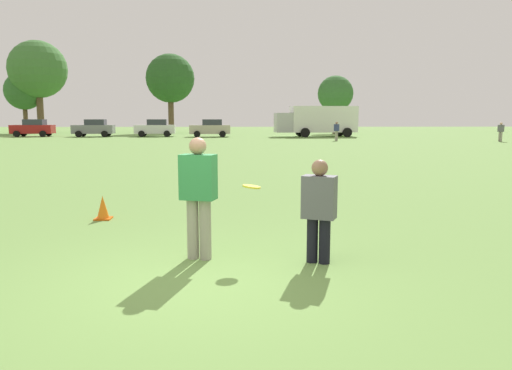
{
  "coord_description": "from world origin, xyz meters",
  "views": [
    {
      "loc": [
        0.53,
        -5.9,
        2.05
      ],
      "look_at": [
        0.81,
        2.11,
        0.92
      ],
      "focal_mm": 33.81,
      "sensor_mm": 36.0,
      "label": 1
    }
  ],
  "objects_px": {
    "player_thrower": "(198,191)",
    "player_defender": "(319,206)",
    "parked_car_near_right": "(210,128)",
    "parked_car_mid_left": "(33,128)",
    "traffic_cone": "(103,208)",
    "box_truck": "(317,120)",
    "parked_car_mid_right": "(155,128)",
    "frisbee": "(251,187)",
    "bystander_sideline_watcher": "(337,130)",
    "parked_car_center": "(94,128)",
    "bystander_far_jogger": "(501,131)"
  },
  "relations": [
    {
      "from": "player_thrower",
      "to": "bystander_sideline_watcher",
      "type": "distance_m",
      "value": 36.56
    },
    {
      "from": "traffic_cone",
      "to": "bystander_sideline_watcher",
      "type": "bearing_deg",
      "value": 70.87
    },
    {
      "from": "frisbee",
      "to": "parked_car_mid_left",
      "type": "relative_size",
      "value": 0.06
    },
    {
      "from": "parked_car_center",
      "to": "parked_car_near_right",
      "type": "bearing_deg",
      "value": -4.18
    },
    {
      "from": "traffic_cone",
      "to": "player_thrower",
      "type": "bearing_deg",
      "value": -52.36
    },
    {
      "from": "frisbee",
      "to": "traffic_cone",
      "type": "xyz_separation_m",
      "value": [
        -2.94,
        2.68,
        -0.81
      ]
    },
    {
      "from": "parked_car_mid_left",
      "to": "traffic_cone",
      "type": "bearing_deg",
      "value": -65.81
    },
    {
      "from": "player_thrower",
      "to": "parked_car_mid_left",
      "type": "xyz_separation_m",
      "value": [
        -21.21,
        45.2,
        -0.07
      ]
    },
    {
      "from": "box_truck",
      "to": "bystander_far_jogger",
      "type": "height_order",
      "value": "box_truck"
    },
    {
      "from": "player_defender",
      "to": "box_truck",
      "type": "xyz_separation_m",
      "value": [
        7.11,
        44.16,
        0.94
      ]
    },
    {
      "from": "player_thrower",
      "to": "parked_car_near_right",
      "type": "bearing_deg",
      "value": 93.18
    },
    {
      "from": "box_truck",
      "to": "bystander_sideline_watcher",
      "type": "distance_m",
      "value": 8.56
    },
    {
      "from": "player_thrower",
      "to": "player_defender",
      "type": "xyz_separation_m",
      "value": [
        1.7,
        -0.25,
        -0.18
      ]
    },
    {
      "from": "player_thrower",
      "to": "parked_car_center",
      "type": "distance_m",
      "value": 47.09
    },
    {
      "from": "frisbee",
      "to": "traffic_cone",
      "type": "distance_m",
      "value": 4.05
    },
    {
      "from": "parked_car_near_right",
      "to": "bystander_far_jogger",
      "type": "relative_size",
      "value": 2.65
    },
    {
      "from": "frisbee",
      "to": "parked_car_center",
      "type": "height_order",
      "value": "parked_car_center"
    },
    {
      "from": "parked_car_mid_left",
      "to": "parked_car_near_right",
      "type": "xyz_separation_m",
      "value": [
        18.77,
        -1.37,
        0.0
      ]
    },
    {
      "from": "parked_car_center",
      "to": "parked_car_mid_right",
      "type": "distance_m",
      "value": 6.42
    },
    {
      "from": "player_defender",
      "to": "frisbee",
      "type": "bearing_deg",
      "value": 157.46
    },
    {
      "from": "traffic_cone",
      "to": "parked_car_mid_left",
      "type": "xyz_separation_m",
      "value": [
        -19.04,
        42.39,
        0.69
      ]
    },
    {
      "from": "player_defender",
      "to": "parked_car_center",
      "type": "distance_m",
      "value": 47.88
    },
    {
      "from": "bystander_far_jogger",
      "to": "player_defender",
      "type": "bearing_deg",
      "value": -122.03
    },
    {
      "from": "frisbee",
      "to": "parked_car_mid_left",
      "type": "distance_m",
      "value": 50.14
    },
    {
      "from": "parked_car_center",
      "to": "bystander_sideline_watcher",
      "type": "relative_size",
      "value": 2.62
    },
    {
      "from": "parked_car_mid_left",
      "to": "parked_car_mid_right",
      "type": "xyz_separation_m",
      "value": [
        12.92,
        -0.32,
        0.0
      ]
    },
    {
      "from": "player_thrower",
      "to": "frisbee",
      "type": "distance_m",
      "value": 0.78
    },
    {
      "from": "player_thrower",
      "to": "parked_car_mid_right",
      "type": "relative_size",
      "value": 0.41
    },
    {
      "from": "frisbee",
      "to": "parked_car_center",
      "type": "xyz_separation_m",
      "value": [
        -15.47,
        44.6,
        -0.12
      ]
    },
    {
      "from": "parked_car_center",
      "to": "parked_car_mid_right",
      "type": "relative_size",
      "value": 1.0
    },
    {
      "from": "frisbee",
      "to": "parked_car_mid_right",
      "type": "xyz_separation_m",
      "value": [
        -9.06,
        44.75,
        -0.12
      ]
    },
    {
      "from": "player_defender",
      "to": "traffic_cone",
      "type": "relative_size",
      "value": 3.06
    },
    {
      "from": "parked_car_mid_left",
      "to": "bystander_sideline_watcher",
      "type": "height_order",
      "value": "parked_car_mid_left"
    },
    {
      "from": "bystander_sideline_watcher",
      "to": "player_thrower",
      "type": "bearing_deg",
      "value": -104.47
    },
    {
      "from": "player_thrower",
      "to": "bystander_far_jogger",
      "type": "distance_m",
      "value": 40.08
    },
    {
      "from": "box_truck",
      "to": "parked_car_mid_right",
      "type": "bearing_deg",
      "value": 176.73
    },
    {
      "from": "player_thrower",
      "to": "traffic_cone",
      "type": "relative_size",
      "value": 3.68
    },
    {
      "from": "traffic_cone",
      "to": "bystander_sideline_watcher",
      "type": "distance_m",
      "value": 34.5
    },
    {
      "from": "player_thrower",
      "to": "parked_car_mid_left",
      "type": "height_order",
      "value": "parked_car_mid_left"
    },
    {
      "from": "parked_car_near_right",
      "to": "parked_car_mid_left",
      "type": "bearing_deg",
      "value": 175.84
    },
    {
      "from": "parked_car_mid_right",
      "to": "bystander_sideline_watcher",
      "type": "distance_m",
      "value": 19.84
    },
    {
      "from": "parked_car_mid_right",
      "to": "bystander_far_jogger",
      "type": "height_order",
      "value": "parked_car_mid_right"
    },
    {
      "from": "traffic_cone",
      "to": "parked_car_near_right",
      "type": "relative_size",
      "value": 0.11
    },
    {
      "from": "parked_car_near_right",
      "to": "player_defender",
      "type": "bearing_deg",
      "value": -84.64
    },
    {
      "from": "box_truck",
      "to": "traffic_cone",
      "type": "bearing_deg",
      "value": -104.96
    },
    {
      "from": "bystander_far_jogger",
      "to": "traffic_cone",
      "type": "bearing_deg",
      "value": -129.23
    },
    {
      "from": "parked_car_mid_right",
      "to": "bystander_sideline_watcher",
      "type": "xyz_separation_m",
      "value": [
        17.43,
        -9.49,
        0.01
      ]
    },
    {
      "from": "parked_car_mid_right",
      "to": "player_thrower",
      "type": "bearing_deg",
      "value": -79.53
    },
    {
      "from": "frisbee",
      "to": "box_truck",
      "type": "xyz_separation_m",
      "value": [
        8.04,
        43.77,
        0.71
      ]
    },
    {
      "from": "parked_car_near_right",
      "to": "box_truck",
      "type": "height_order",
      "value": "box_truck"
    }
  ]
}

